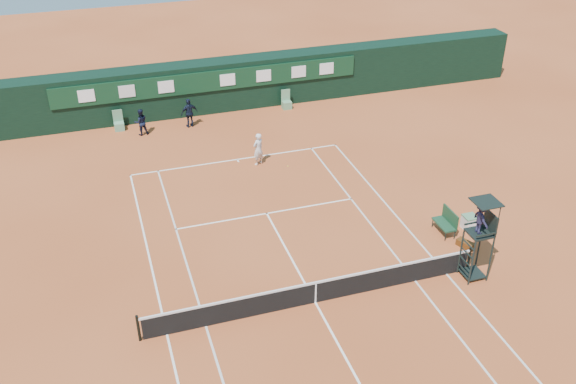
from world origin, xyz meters
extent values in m
plane|color=#BC582C|center=(0.00, 0.00, 0.00)|extent=(90.00, 90.00, 0.00)
cube|color=white|center=(0.00, 11.88, 0.01)|extent=(11.05, 0.08, 0.01)
cube|color=silver|center=(5.49, 0.00, 0.01)|extent=(0.08, 23.85, 0.01)
cube|color=white|center=(-5.49, 0.00, 0.01)|extent=(0.08, 23.85, 0.01)
cube|color=silver|center=(4.12, 0.00, 0.01)|extent=(0.08, 23.85, 0.01)
cube|color=silver|center=(-4.12, 0.00, 0.01)|extent=(0.08, 23.85, 0.01)
cube|color=white|center=(0.00, 6.40, 0.01)|extent=(8.31, 0.08, 0.01)
cube|color=white|center=(0.00, 0.00, 0.01)|extent=(0.08, 12.88, 0.01)
cube|color=white|center=(0.00, 11.73, 0.01)|extent=(0.08, 0.30, 0.01)
cube|color=black|center=(0.00, 0.00, 0.45)|extent=(12.60, 0.04, 0.90)
cube|color=silver|center=(0.00, 0.00, 0.93)|extent=(12.80, 0.06, 0.08)
cube|color=white|center=(0.00, 0.00, 0.46)|extent=(0.06, 0.05, 0.92)
cylinder|color=black|center=(6.40, 0.00, 0.55)|extent=(0.10, 0.10, 1.10)
cylinder|color=black|center=(-6.40, 0.00, 0.55)|extent=(0.10, 0.10, 1.10)
cube|color=black|center=(0.00, 18.75, 1.50)|extent=(40.00, 1.50, 3.00)
cube|color=#0E331D|center=(0.00, 17.94, 2.10)|extent=(18.00, 0.10, 1.20)
cube|color=white|center=(-7.00, 17.87, 2.10)|extent=(0.90, 0.04, 0.70)
cube|color=silver|center=(-4.80, 17.87, 2.10)|extent=(0.90, 0.04, 0.70)
cube|color=white|center=(-2.60, 17.87, 2.10)|extent=(0.90, 0.04, 0.70)
cube|color=white|center=(1.00, 17.87, 2.10)|extent=(0.90, 0.04, 0.70)
cube|color=white|center=(3.20, 17.87, 2.10)|extent=(0.90, 0.04, 0.70)
cube|color=white|center=(5.40, 17.87, 2.10)|extent=(0.90, 0.04, 0.70)
cube|color=white|center=(7.20, 17.87, 2.10)|extent=(0.90, 0.04, 0.70)
cube|color=#629673|center=(-5.50, 17.45, 0.23)|extent=(0.55, 0.50, 0.46)
cube|color=#568462|center=(-5.50, 17.67, 0.80)|extent=(0.55, 0.06, 0.70)
cube|color=#5F9166|center=(4.50, 17.45, 0.23)|extent=(0.55, 0.50, 0.46)
cube|color=#5D8F67|center=(4.50, 17.67, 0.80)|extent=(0.55, 0.06, 0.70)
cylinder|color=black|center=(5.95, -0.82, 1.00)|extent=(0.07, 0.07, 2.00)
cylinder|color=black|center=(5.95, -0.02, 1.00)|extent=(0.07, 0.07, 2.00)
cylinder|color=black|center=(6.75, -0.82, 1.00)|extent=(0.07, 0.07, 2.00)
cylinder|color=black|center=(6.75, -0.02, 1.00)|extent=(0.07, 0.07, 2.00)
cube|color=black|center=(6.35, -0.42, 2.04)|extent=(0.85, 0.85, 0.08)
cube|color=black|center=(6.75, -0.42, 2.45)|extent=(0.06, 0.85, 0.80)
cube|color=black|center=(6.35, -0.84, 2.25)|extent=(0.85, 0.05, 0.06)
cube|color=black|center=(6.35, 0.00, 2.25)|extent=(0.85, 0.05, 0.06)
cylinder|color=black|center=(6.75, -0.82, 2.90)|extent=(0.04, 0.04, 1.00)
cylinder|color=black|center=(6.75, -0.02, 2.90)|extent=(0.04, 0.04, 1.00)
cube|color=black|center=(6.40, -0.42, 3.40)|extent=(0.95, 0.95, 0.04)
cube|color=black|center=(6.35, -0.42, 0.15)|extent=(0.80, 0.80, 0.05)
cube|color=black|center=(5.95, -0.42, 0.40)|extent=(0.04, 0.80, 0.04)
cube|color=black|center=(5.95, -0.42, 0.80)|extent=(0.04, 0.80, 0.04)
cube|color=black|center=(5.95, -0.42, 1.20)|extent=(0.04, 0.80, 0.04)
cube|color=black|center=(5.95, -0.42, 1.60)|extent=(0.04, 0.80, 0.04)
imported|color=black|center=(6.30, -0.42, 2.72)|extent=(0.47, 0.82, 1.28)
cube|color=#183D26|center=(6.80, 2.59, 0.45)|extent=(0.55, 1.20, 0.08)
cube|color=#183C23|center=(7.05, 2.59, 0.80)|extent=(0.06, 1.20, 0.60)
cylinder|color=black|center=(6.58, 2.04, 0.20)|extent=(0.04, 0.04, 0.41)
cylinder|color=black|center=(7.02, 2.04, 0.20)|extent=(0.04, 0.04, 0.41)
cylinder|color=black|center=(6.58, 3.14, 0.20)|extent=(0.04, 0.04, 0.41)
cylinder|color=black|center=(7.02, 3.14, 0.20)|extent=(0.04, 0.04, 0.41)
cube|color=black|center=(7.15, 1.37, 0.14)|extent=(0.59, 0.82, 0.28)
cube|color=white|center=(8.02, 2.54, 0.30)|extent=(0.55, 0.55, 0.60)
cube|color=#57855C|center=(8.02, 2.54, 0.62)|extent=(0.57, 0.57, 0.05)
sphere|color=yellow|center=(2.27, 10.33, 0.03)|extent=(0.06, 0.06, 0.06)
imported|color=silver|center=(0.92, 11.07, 0.86)|extent=(0.75, 0.67, 1.73)
imported|color=black|center=(-4.34, 16.45, 0.76)|extent=(0.80, 0.65, 1.53)
imported|color=black|center=(-1.58, 16.66, 0.86)|extent=(1.07, 0.62, 1.71)
camera|label=1|loc=(-6.59, -17.08, 15.65)|focal=40.00mm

